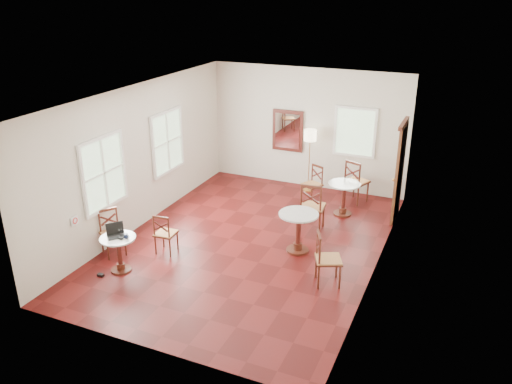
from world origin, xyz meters
TOP-DOWN VIEW (x-y plane):
  - ground at (0.00, 0.00)m, footprint 7.00×7.00m
  - room_shell at (-0.06, 0.27)m, footprint 5.02×7.02m
  - cafe_table_near at (-1.72, -1.90)m, footprint 0.64×0.64m
  - cafe_table_mid at (0.98, 0.07)m, footprint 0.76×0.76m
  - cafe_table_back at (1.35, 2.10)m, footprint 0.71×0.71m
  - chair_near_a at (-1.34, -0.99)m, footprint 0.41×0.41m
  - chair_near_b at (-2.24, -1.43)m, footprint 0.57×0.57m
  - chair_mid_a at (0.94, 1.07)m, footprint 0.54×0.54m
  - chair_mid_b at (1.81, -0.82)m, footprint 0.58×0.58m
  - chair_back_a at (1.43, 2.92)m, footprint 0.63×0.63m
  - chair_back_b at (0.49, 2.56)m, footprint 0.54×0.54m
  - floor_lamp at (0.19, 3.15)m, footprint 0.31×0.31m
  - laptop at (-1.80, -1.85)m, footprint 0.40×0.40m
  - mouse at (-1.62, -1.94)m, footprint 0.12×0.08m
  - navy_mug at (-1.56, -1.86)m, footprint 0.11×0.07m
  - water_glass at (-1.75, -1.78)m, footprint 0.07×0.07m
  - power_adapter at (-1.94, -2.21)m, footprint 0.11×0.07m

SIDE VIEW (x-z plane):
  - ground at x=0.00m, z-range 0.00..0.00m
  - power_adapter at x=-1.94m, z-range 0.00..0.05m
  - chair_near_a at x=-1.34m, z-range 0.00..0.82m
  - cafe_table_near at x=-1.72m, z-range 0.08..0.76m
  - chair_back_b at x=0.49m, z-range 0.00..0.87m
  - chair_near_b at x=-2.24m, z-range 0.00..0.89m
  - cafe_table_back at x=1.35m, z-range 0.09..0.84m
  - chair_mid_b at x=1.81m, z-range 0.00..0.96m
  - cafe_table_mid at x=0.98m, z-range 0.10..0.90m
  - chair_back_a at x=1.43m, z-range 0.00..1.04m
  - chair_mid_a at x=0.94m, z-range 0.00..1.07m
  - mouse at x=-1.62m, z-range 0.68..0.72m
  - navy_mug at x=-1.56m, z-range 0.68..0.76m
  - laptop at x=-1.80m, z-range 0.62..0.84m
  - water_glass at x=-1.75m, z-range 0.68..0.79m
  - floor_lamp at x=0.19m, z-range 0.55..2.12m
  - room_shell at x=-0.06m, z-range 0.38..3.39m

